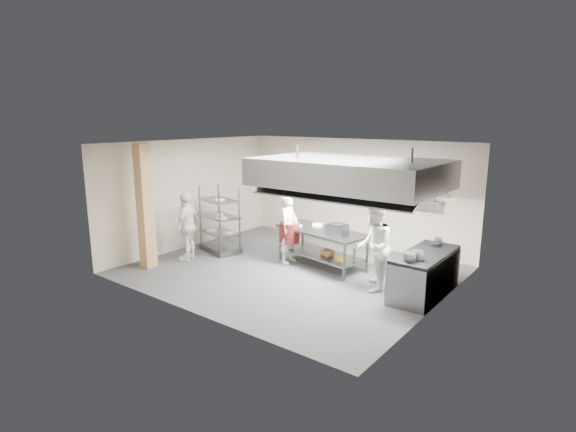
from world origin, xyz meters
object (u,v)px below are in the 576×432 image
Objects in this scene: pass_rack at (220,220)px; chef_line at (374,247)px; chef_head at (289,228)px; griddle at (337,229)px; cooking_range at (424,275)px; stockpot at (418,255)px; chef_plating at (188,226)px; island at (322,248)px.

chef_line reaches higher than pass_rack.
chef_head reaches higher than griddle.
chef_head is at bearing -122.41° from chef_line.
stockpot reaches higher than cooking_range.
cooking_range is 1.14× the size of chef_plating.
chef_plating is (-2.19, -1.38, -0.00)m from chef_head.
pass_rack is 3.40m from griddle.
cooking_range is 2.28m from griddle.
island is 1.32× the size of chef_plating.
chef_head is 3.56m from stockpot.
chef_plating reaches higher than griddle.
chef_head is (-0.80, -0.28, 0.43)m from island.
chef_plating is at bearing -166.15° from cooking_range.
chef_head is 7.39× the size of stockpot.
chef_line is (1.72, -0.63, 0.48)m from island.
chef_line is at bearing -22.69° from griddle.
chef_head is 0.94× the size of chef_line.
griddle reaches higher than island.
pass_rack is 3.94× the size of griddle.
chef_plating is 3.82m from griddle.
chef_plating is 3.94× the size of griddle.
pass_rack reaches higher than island.
chef_line reaches higher than island.
cooking_range is at bearing -100.33° from chef_head.
stockpot is (5.71, 0.88, 0.10)m from chef_plating.
pass_rack is at bearing -113.89° from chef_line.
griddle is (-1.22, 0.52, 0.08)m from chef_line.
cooking_range is at bearing 93.31° from stockpot.
island is at bearing -134.66° from chef_line.
chef_plating is at bearing -84.11° from pass_rack.
stockpot reaches higher than island.
island reaches higher than cooking_range.
island is 1.32× the size of pass_rack.
stockpot is at bearing 57.07° from chef_line.
pass_rack is 0.99m from chef_plating.
cooking_range is at bearing 18.36° from pass_rack.
chef_plating is at bearing -102.15° from chef_line.
chef_plating is 7.37× the size of stockpot.
chef_plating is (-2.99, -1.66, 0.43)m from island.
griddle is at bearing 163.24° from stockpot.
griddle is at bearing 90.85° from chef_plating.
griddle is 2.32m from stockpot.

